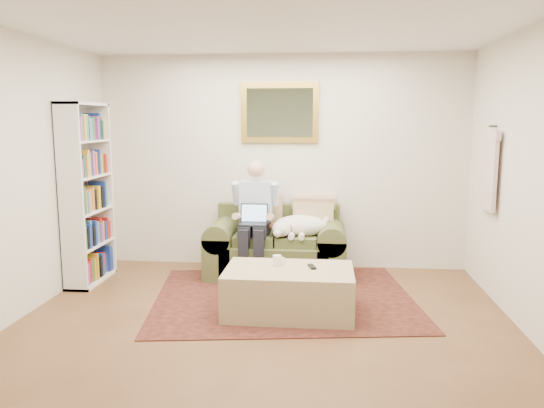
% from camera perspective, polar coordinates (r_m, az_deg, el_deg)
% --- Properties ---
extents(room_shell, '(4.51, 5.00, 2.61)m').
position_cam_1_polar(room_shell, '(4.40, -1.21, 2.37)').
color(room_shell, brown).
rests_on(room_shell, ground).
extents(rug, '(2.88, 2.43, 0.01)m').
position_cam_1_polar(rug, '(5.54, 1.31, -10.02)').
color(rug, black).
rests_on(rug, room_shell).
extents(sofa, '(1.61, 0.82, 0.96)m').
position_cam_1_polar(sofa, '(6.26, 0.48, -5.17)').
color(sofa, '#48502A').
rests_on(sofa, room_shell).
extents(seated_man, '(0.53, 0.76, 1.35)m').
position_cam_1_polar(seated_man, '(6.06, -1.91, -1.80)').
color(seated_man, '#8CACD8').
rests_on(seated_man, sofa).
extents(laptop, '(0.31, 0.25, 0.23)m').
position_cam_1_polar(laptop, '(5.99, -2.00, -1.60)').
color(laptop, black).
rests_on(laptop, seated_man).
extents(sleeping_dog, '(0.66, 0.42, 0.25)m').
position_cam_1_polar(sleeping_dog, '(6.09, 3.11, -2.34)').
color(sleeping_dog, white).
rests_on(sleeping_dog, sofa).
extents(ottoman, '(1.20, 0.76, 0.43)m').
position_cam_1_polar(ottoman, '(5.05, 1.83, -9.37)').
color(ottoman, '#CDB688').
rests_on(ottoman, room_shell).
extents(coffee_mug, '(0.08, 0.08, 0.10)m').
position_cam_1_polar(coffee_mug, '(5.09, 0.55, -6.09)').
color(coffee_mug, white).
rests_on(coffee_mug, ottoman).
extents(tv_remote, '(0.09, 0.16, 0.02)m').
position_cam_1_polar(tv_remote, '(5.04, 4.32, -6.74)').
color(tv_remote, black).
rests_on(tv_remote, ottoman).
extents(bookshelf, '(0.28, 0.80, 2.00)m').
position_cam_1_polar(bookshelf, '(6.23, -19.30, 1.02)').
color(bookshelf, white).
rests_on(bookshelf, room_shell).
extents(wall_mirror, '(0.94, 0.04, 0.72)m').
position_cam_1_polar(wall_mirror, '(6.48, 0.84, 9.79)').
color(wall_mirror, gold).
rests_on(wall_mirror, room_shell).
extents(hanging_shirt, '(0.06, 0.52, 0.90)m').
position_cam_1_polar(hanging_shirt, '(5.85, 22.27, 3.83)').
color(hanging_shirt, beige).
rests_on(hanging_shirt, room_shell).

